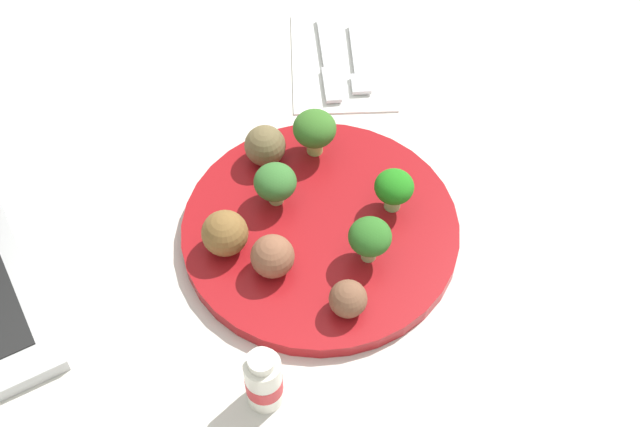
% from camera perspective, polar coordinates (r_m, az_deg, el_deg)
% --- Properties ---
extents(ground_plane, '(4.00, 4.00, 0.00)m').
position_cam_1_polar(ground_plane, '(0.86, 0.00, -1.43)').
color(ground_plane, silver).
extents(plate, '(0.28, 0.28, 0.02)m').
position_cam_1_polar(plate, '(0.86, 0.00, -1.12)').
color(plate, maroon).
rests_on(plate, ground_plane).
extents(broccoli_floret_far_rim, '(0.05, 0.05, 0.05)m').
position_cam_1_polar(broccoli_floret_far_rim, '(0.89, -0.39, 5.67)').
color(broccoli_floret_far_rim, '#A8D06B').
rests_on(broccoli_floret_far_rim, plate).
extents(broccoli_floret_center, '(0.04, 0.04, 0.05)m').
position_cam_1_polar(broccoli_floret_center, '(0.85, -3.06, 2.09)').
color(broccoli_floret_center, '#95BC70').
rests_on(broccoli_floret_center, plate).
extents(broccoli_floret_front_right, '(0.04, 0.04, 0.05)m').
position_cam_1_polar(broccoli_floret_front_right, '(0.80, 3.36, -1.63)').
color(broccoli_floret_front_right, '#9AC57A').
rests_on(broccoli_floret_front_right, plate).
extents(broccoli_floret_back_left, '(0.04, 0.04, 0.05)m').
position_cam_1_polar(broccoli_floret_back_left, '(0.84, 4.99, 1.73)').
color(broccoli_floret_back_left, '#8DCB77').
rests_on(broccoli_floret_back_left, plate).
extents(meatball_near_rim, '(0.04, 0.04, 0.04)m').
position_cam_1_polar(meatball_near_rim, '(0.80, -3.24, -2.90)').
color(meatball_near_rim, brown).
rests_on(meatball_near_rim, plate).
extents(meatball_mid_left, '(0.05, 0.05, 0.05)m').
position_cam_1_polar(meatball_mid_left, '(0.82, -6.45, -1.33)').
color(meatball_mid_left, brown).
rests_on(meatball_mid_left, plate).
extents(meatball_center, '(0.04, 0.04, 0.04)m').
position_cam_1_polar(meatball_center, '(0.78, 1.88, -5.77)').
color(meatball_center, brown).
rests_on(meatball_center, plate).
extents(meatball_back_left, '(0.04, 0.04, 0.04)m').
position_cam_1_polar(meatball_back_left, '(0.89, -3.75, 4.59)').
color(meatball_back_left, brown).
rests_on(meatball_back_left, plate).
extents(napkin, '(0.17, 0.13, 0.01)m').
position_cam_1_polar(napkin, '(1.03, 1.50, 10.26)').
color(napkin, white).
rests_on(napkin, ground_plane).
extents(fork, '(0.12, 0.02, 0.01)m').
position_cam_1_polar(fork, '(1.02, 2.56, 10.19)').
color(fork, silver).
rests_on(fork, napkin).
extents(knife, '(0.15, 0.03, 0.01)m').
position_cam_1_polar(knife, '(1.02, 0.52, 10.16)').
color(knife, silver).
rests_on(knife, napkin).
extents(yogurt_bottle, '(0.03, 0.03, 0.07)m').
position_cam_1_polar(yogurt_bottle, '(0.74, -3.84, -11.18)').
color(yogurt_bottle, white).
rests_on(yogurt_bottle, ground_plane).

